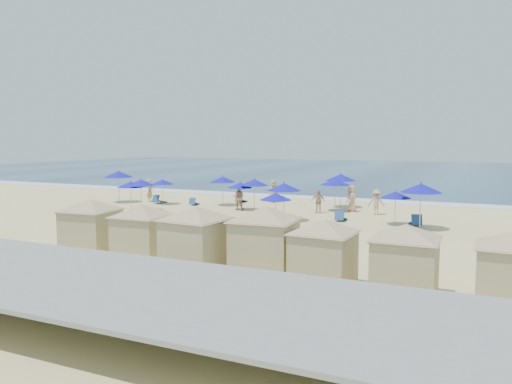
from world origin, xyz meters
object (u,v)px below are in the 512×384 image
umbrella_4 (254,182)px  beachgoer_1 (239,197)px  umbrella_0 (118,174)px  umbrella_11 (421,188)px  umbrella_6 (276,197)px  beachgoer_4 (273,191)px  beachgoer_3 (376,202)px  trash_bin (239,243)px  umbrella_10 (396,195)px  cabana_5 (405,252)px  cabana_1 (143,226)px  cabana_2 (196,231)px  umbrella_12 (223,179)px  umbrella_3 (141,182)px  umbrella_1 (131,184)px  umbrella_8 (284,187)px  cabana_3 (265,232)px  beachgoer_0 (150,190)px  umbrella_5 (240,185)px  cabana_6 (512,260)px  umbrella_2 (163,182)px  beachgoer_2 (318,201)px  umbrella_9 (341,177)px  umbrella_7 (335,182)px  cabana_0 (91,220)px  beachgoer_5 (352,199)px  cabana_4 (324,245)px

umbrella_4 → beachgoer_1: size_ratio=1.31×
umbrella_0 → umbrella_11: 23.91m
umbrella_6 → beachgoer_4: (-4.78, 11.05, -0.95)m
beachgoer_1 → beachgoer_3: beachgoer_1 is taller
trash_bin → umbrella_10: umbrella_10 is taller
cabana_5 → cabana_1: bearing=178.2°
cabana_2 → trash_bin: bearing=92.0°
umbrella_4 → umbrella_12: bearing=155.1°
umbrella_0 → beachgoer_4: size_ratio=1.48×
cabana_5 → umbrella_3: cabana_5 is taller
umbrella_6 → umbrella_12: bearing=134.7°
umbrella_1 → umbrella_8: size_ratio=0.89×
cabana_2 → umbrella_1: 17.98m
cabana_3 → umbrella_8: bearing=108.3°
umbrella_1 → beachgoer_0: bearing=112.2°
umbrella_0 → umbrella_3: (4.69, -3.19, -0.26)m
umbrella_5 → beachgoer_1: umbrella_5 is taller
cabana_5 → cabana_6: bearing=5.6°
umbrella_2 → beachgoer_2: 12.65m
trash_bin → umbrella_9: umbrella_9 is taller
cabana_1 → umbrella_7: 18.16m
cabana_6 → umbrella_1: size_ratio=1.87×
umbrella_1 → umbrella_10: (18.11, 1.83, -0.09)m
umbrella_2 → umbrella_7: size_ratio=0.84×
cabana_5 → umbrella_4: 20.53m
trash_bin → cabana_2: cabana_2 is taller
cabana_0 → trash_bin: bearing=29.9°
beachgoer_2 → beachgoer_4: bearing=136.5°
umbrella_4 → umbrella_1: bearing=-153.9°
cabana_1 → umbrella_1: cabana_1 is taller
trash_bin → umbrella_11: 11.89m
umbrella_0 → beachgoer_4: umbrella_0 is taller
beachgoer_5 → umbrella_6: bearing=-67.3°
umbrella_7 → umbrella_8: umbrella_8 is taller
cabana_6 → umbrella_11: bearing=107.5°
cabana_3 → cabana_0: bearing=179.9°
umbrella_3 → beachgoer_0: (-2.52, 4.42, -1.10)m
umbrella_9 → trash_bin: bearing=-90.7°
cabana_4 → umbrella_6: cabana_4 is taller
umbrella_11 → cabana_6: bearing=-72.5°
umbrella_3 → umbrella_9: bearing=31.6°
umbrella_11 → beachgoer_4: bearing=147.7°
trash_bin → cabana_1: 4.47m
cabana_6 → cabana_5: bearing=-174.4°
cabana_2 → umbrella_4: bearing=107.4°
umbrella_1 → umbrella_3: size_ratio=0.94×
cabana_6 → beachgoer_0: (-25.69, 16.73, -0.54)m
umbrella_5 → beachgoer_0: (-8.80, 1.08, -0.87)m
trash_bin → beachgoer_2: 13.23m
cabana_1 → umbrella_0: size_ratio=1.60×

